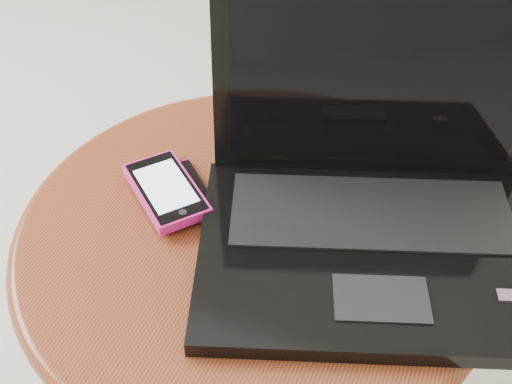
% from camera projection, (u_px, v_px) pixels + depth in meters
% --- Properties ---
extents(table, '(0.59, 0.59, 0.46)m').
position_uv_depth(table, '(254.00, 278.00, 0.86)').
color(table, '#52220E').
rests_on(table, ground).
extents(laptop, '(0.48, 0.43, 0.26)m').
position_uv_depth(laptop, '(375.00, 202.00, 0.75)').
color(laptop, black).
rests_on(laptop, table).
extents(phone_black, '(0.11, 0.11, 0.01)m').
position_uv_depth(phone_black, '(182.00, 189.00, 0.83)').
color(phone_black, black).
rests_on(phone_black, table).
extents(phone_pink, '(0.14, 0.13, 0.02)m').
position_uv_depth(phone_pink, '(166.00, 190.00, 0.81)').
color(phone_pink, '#E6218A').
rests_on(phone_pink, phone_black).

